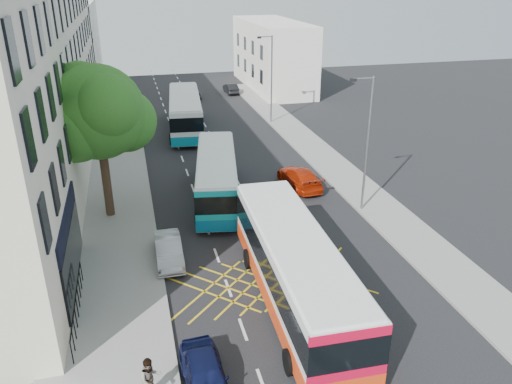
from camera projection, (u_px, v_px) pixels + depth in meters
ground at (346, 367)px, 18.37m from camera, size 120.00×120.00×0.00m
pavement_left at (111, 215)px, 29.70m from camera, size 5.00×70.00×0.15m
pavement_right at (358, 189)px, 33.34m from camera, size 3.00×70.00×0.15m
terrace_main at (18, 77)px, 34.17m from camera, size 8.30×45.00×13.50m
terrace_far at (64, 46)px, 61.92m from camera, size 8.00×20.00×10.00m
building_right at (272, 55)px, 61.81m from camera, size 6.00×18.00×8.00m
street_tree at (97, 113)px, 27.16m from camera, size 6.30×5.70×8.80m
lamp_near at (366, 138)px, 28.56m from camera, size 1.45×0.15×8.00m
lamp_far at (271, 75)px, 46.28m from camera, size 1.45×0.15×8.00m
railings at (77, 306)px, 20.57m from camera, size 0.08×5.60×1.14m
bus_near at (295, 269)px, 21.22m from camera, size 3.26×12.03×3.36m
bus_mid at (217, 176)px, 31.43m from camera, size 4.16×10.66×2.92m
bus_far at (185, 112)px, 45.18m from camera, size 3.83×11.92×3.29m
parked_car_blue at (205, 377)px, 17.08m from camera, size 1.64×3.74×1.25m
parked_car_silver at (169, 250)px, 24.91m from camera, size 1.31×3.70×1.22m
red_hatchback at (300, 177)px, 33.60m from camera, size 2.22×4.75×1.34m
distant_car_grey at (190, 92)px, 57.54m from camera, size 2.30×4.72×1.29m
distant_car_dark at (231, 88)px, 59.85m from camera, size 1.37×3.62×1.18m
pedestrian_near at (150, 379)px, 16.54m from camera, size 0.95×0.84×1.63m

